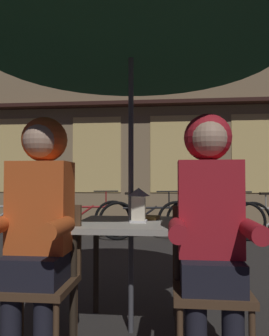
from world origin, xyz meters
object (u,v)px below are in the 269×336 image
(chair_right, at_px, (209,276))
(bicycle_fourth, at_px, (215,220))
(bicycle_nearest, at_px, (6,217))
(bicycle_second, at_px, (84,218))
(lantern, at_px, (139,204))
(book, at_px, (144,217))
(chair_left, at_px, (42,271))
(bicycle_third, at_px, (147,219))
(person_left_hooded, at_px, (39,211))
(patio_umbrella, at_px, (131,32))
(cafe_table, at_px, (131,237))
(person_right_hooded, at_px, (210,213))

(chair_right, distance_m, bicycle_fourth, 3.99)
(bicycle_nearest, xyz_separation_m, bicycle_second, (1.44, 0.03, 0.00))
(lantern, height_order, bicycle_second, lantern)
(chair_right, xyz_separation_m, bicycle_second, (-1.73, 3.94, -0.14))
(book, bearing_deg, chair_right, -42.01)
(lantern, relative_size, chair_left, 0.27)
(bicycle_third, distance_m, bicycle_fourth, 1.16)
(person_left_hooded, relative_size, book, 7.00)
(patio_umbrella, bearing_deg, cafe_table, 0.00)
(bicycle_second, distance_m, bicycle_fourth, 2.29)
(cafe_table, distance_m, bicycle_nearest, 4.45)
(cafe_table, height_order, lantern, lantern)
(bicycle_third, bearing_deg, bicycle_fourth, 4.39)
(person_left_hooded, xyz_separation_m, bicycle_nearest, (-2.21, 3.96, -0.50))
(bicycle_nearest, height_order, bicycle_fourth, same)
(bicycle_nearest, distance_m, bicycle_fourth, 3.73)
(chair_left, distance_m, bicycle_fourth, 4.24)
(person_left_hooded, bearing_deg, book, 46.27)
(patio_umbrella, bearing_deg, bicycle_second, 109.37)
(person_right_hooded, xyz_separation_m, book, (-0.40, 0.59, -0.09))
(person_right_hooded, xyz_separation_m, bicycle_nearest, (-3.17, 3.96, -0.50))
(cafe_table, relative_size, bicycle_second, 0.44)
(lantern, distance_m, chair_left, 0.73)
(bicycle_third, xyz_separation_m, bicycle_fourth, (1.16, 0.09, 0.00))
(patio_umbrella, relative_size, bicycle_fourth, 1.38)
(patio_umbrella, xyz_separation_m, person_left_hooded, (-0.48, -0.43, -1.21))
(person_right_hooded, height_order, bicycle_fourth, person_right_hooded)
(lantern, bearing_deg, bicycle_nearest, 127.62)
(bicycle_nearest, bearing_deg, patio_umbrella, -52.71)
(bicycle_nearest, bearing_deg, chair_left, -60.46)
(bicycle_second, xyz_separation_m, bicycle_fourth, (2.29, 0.01, 0.00))
(lantern, relative_size, bicycle_fourth, 0.14)
(patio_umbrella, height_order, book, patio_umbrella)
(lantern, bearing_deg, person_left_hooded, -143.56)
(book, bearing_deg, lantern, -86.48)
(patio_umbrella, xyz_separation_m, chair_left, (-0.48, -0.37, -1.57))
(chair_left, bearing_deg, patio_umbrella, 37.55)
(chair_right, distance_m, book, 0.71)
(bicycle_third, height_order, bicycle_fourth, same)
(person_right_hooded, distance_m, bicycle_nearest, 5.10)
(chair_right, bearing_deg, bicycle_fourth, 82.01)
(patio_umbrella, distance_m, person_right_hooded, 1.37)
(bicycle_third, bearing_deg, patio_umbrella, -87.96)
(chair_left, distance_m, book, 0.81)
(chair_left, relative_size, bicycle_second, 0.52)
(cafe_table, xyz_separation_m, book, (0.08, 0.16, 0.11))
(cafe_table, bearing_deg, bicycle_second, 109.37)
(bicycle_second, relative_size, book, 8.34)
(cafe_table, bearing_deg, person_right_hooded, -41.57)
(person_right_hooded, distance_m, bicycle_third, 4.00)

